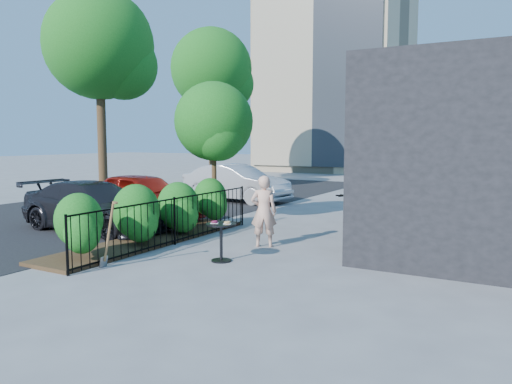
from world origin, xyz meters
The scene contains 14 objects.
ground centered at (0.00, 0.00, 0.00)m, with size 120.00×120.00×0.00m, color gray.
fence centered at (-1.50, 0.00, 0.56)m, with size 0.05×6.05×1.10m.
planting_bed centered at (-2.20, 0.00, 0.04)m, with size 1.30×6.00×0.08m, color #382616.
shrubs centered at (-2.10, 0.10, 0.70)m, with size 1.10×5.60×1.24m.
patio_tree centered at (-2.24, 2.76, 2.76)m, with size 2.20×2.20×3.94m.
street centered at (-7.00, 3.00, 0.00)m, with size 9.00×30.00×0.01m, color black.
street_tree_near centered at (-9.94, 5.96, 5.92)m, with size 4.40×4.40×8.28m.
street_tree_far centered at (-9.94, 13.96, 5.92)m, with size 4.40×4.40×8.28m.
cafe_table centered at (0.28, -0.79, 0.52)m, with size 0.60×0.60×0.81m.
woman centered at (0.37, 0.82, 0.80)m, with size 0.58×0.38×1.60m, color #E9B197.
shovel centered at (-1.25, -2.27, 0.57)m, with size 0.44×0.17×1.30m.
car_red centered at (-4.60, 2.39, 0.70)m, with size 1.66×4.13×1.41m, color maroon.
car_silver centered at (-4.46, 7.50, 0.71)m, with size 1.51×4.34×1.43m, color #B5B5BA.
car_darkgrey centered at (-4.46, 0.39, 0.65)m, with size 1.81×4.45×1.29m, color black.
Camera 1 is at (5.60, -8.87, 2.40)m, focal length 35.00 mm.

